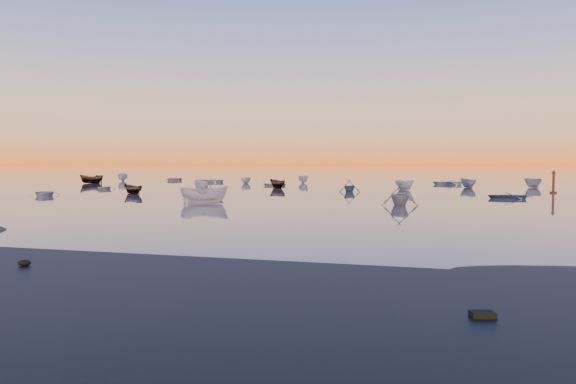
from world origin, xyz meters
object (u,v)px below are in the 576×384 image
(boat_near_center, at_px, (204,202))
(channel_marker, at_px, (553,184))
(boat_near_left, at_px, (44,196))
(boat_near_right, at_px, (349,192))

(boat_near_center, height_order, channel_marker, channel_marker)
(boat_near_center, bearing_deg, boat_near_left, 60.25)
(boat_near_center, height_order, boat_near_right, boat_near_center)
(boat_near_left, distance_m, channel_marker, 57.51)
(channel_marker, bearing_deg, boat_near_left, -158.34)
(boat_near_right, relative_size, channel_marker, 1.16)
(boat_near_left, height_order, boat_near_right, boat_near_right)
(boat_near_left, relative_size, boat_near_center, 0.94)
(boat_near_left, xyz_separation_m, boat_near_right, (29.98, 17.40, 0.00))
(boat_near_right, xyz_separation_m, channel_marker, (23.46, 3.83, 1.12))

